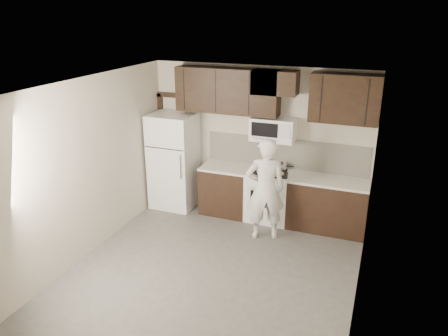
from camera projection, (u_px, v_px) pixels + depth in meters
The scene contains 14 objects.
floor at pixel (213, 271), 6.37m from camera, with size 4.50×4.50×0.00m, color #504D4B.
back_wall at pixel (259, 141), 7.88m from camera, with size 4.00×4.00×0.00m, color beige.
ceiling at pixel (211, 86), 5.43m from camera, with size 4.50×4.50×0.00m, color white.
counter_run at pixel (285, 198), 7.71m from camera, with size 2.95×0.64×0.91m.
stove at pixel (269, 195), 7.81m from camera, with size 0.76×0.66×0.94m.
backsplash at pixel (285, 153), 7.76m from camera, with size 2.90×0.02×0.54m, color silver.
upper_cabinets at pixel (269, 92), 7.33m from camera, with size 3.48×0.35×0.78m.
microwave at pixel (273, 129), 7.50m from camera, with size 0.76×0.42×0.40m.
refrigerator at pixel (174, 161), 8.23m from camera, with size 0.80×0.76×1.80m.
door_trim at pixel (164, 137), 8.51m from camera, with size 0.50×0.08×2.12m.
saucepan at pixel (282, 167), 7.70m from camera, with size 0.30×0.17×0.17m.
baking_tray at pixel (276, 175), 7.49m from camera, with size 0.39×0.29×0.02m, color black.
pizza at pixel (276, 174), 7.49m from camera, with size 0.26×0.26×0.02m, color #CDB689.
person at pixel (265, 189), 7.03m from camera, with size 0.63×0.41×1.73m, color white.
Camera 1 is at (2.09, -5.04, 3.62)m, focal length 35.00 mm.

